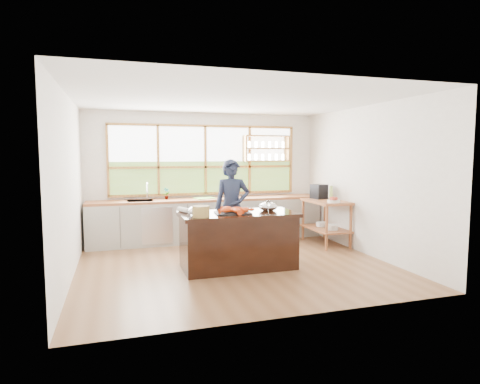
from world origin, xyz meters
name	(u,v)px	position (x,y,z in m)	size (l,w,h in m)	color
ground_plane	(235,264)	(0.00, 0.00, 0.00)	(5.00, 5.00, 0.00)	brown
room_shell	(228,159)	(0.02, 0.51, 1.75)	(5.02, 4.52, 2.71)	white
back_counter	(208,219)	(-0.02, 1.94, 0.45)	(4.90, 0.63, 0.90)	#ABAAA2
right_shelf_unit	(326,215)	(2.19, 0.89, 0.60)	(0.62, 1.10, 0.90)	#9E5C32
island	(238,240)	(0.00, -0.20, 0.45)	(1.85, 0.90, 0.90)	black
cook	(232,208)	(0.12, 0.56, 0.87)	(0.63, 0.42, 1.74)	#1B2137
potted_plant	(166,193)	(-0.87, 2.00, 1.03)	(0.13, 0.09, 0.25)	slate
cutting_board	(205,198)	(-0.08, 1.94, 0.91)	(0.40, 0.30, 0.01)	#73D048
espresso_machine	(319,191)	(2.19, 1.21, 1.05)	(0.26, 0.28, 0.30)	black
wine_bottle	(331,193)	(2.24, 0.80, 1.05)	(0.07, 0.07, 0.30)	#99B95D
fruit_bowl	(334,200)	(2.14, 0.51, 0.94)	(0.24, 0.24, 0.11)	white
slate_board	(233,213)	(-0.11, -0.26, 0.91)	(0.55, 0.40, 0.02)	black
lobster_pile	(235,210)	(-0.08, -0.29, 0.96)	(0.52, 0.48, 0.08)	#E74C10
mixing_bowl_left	(199,211)	(-0.65, -0.27, 0.97)	(0.33, 0.33, 0.16)	silver
mixing_bowl_right	(268,207)	(0.54, -0.12, 0.96)	(0.31, 0.31, 0.15)	silver
wine_glass	(268,204)	(0.39, -0.53, 1.06)	(0.08, 0.08, 0.22)	white
wicker_basket	(201,211)	(-0.66, -0.46, 0.98)	(0.26, 0.26, 0.16)	tan
parchment_roll	(184,210)	(-0.83, 0.08, 0.94)	(0.08, 0.08, 0.30)	silver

